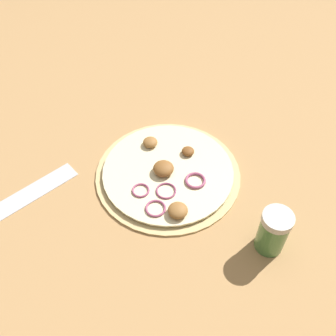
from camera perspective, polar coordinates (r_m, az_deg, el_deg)
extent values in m
plane|color=tan|center=(0.71, 0.00, -0.95)|extent=(3.00, 3.00, 0.00)
cylinder|color=#D6B77A|center=(0.71, 0.00, -0.74)|extent=(0.26, 0.26, 0.01)
cylinder|color=beige|center=(0.70, 0.00, -0.43)|extent=(0.23, 0.23, 0.00)
ellipsoid|color=brown|center=(0.69, -0.66, -0.06)|extent=(0.04, 0.04, 0.02)
torus|color=#934266|center=(0.67, -0.28, -3.32)|extent=(0.04, 0.04, 0.00)
torus|color=#A34C70|center=(0.68, 3.99, -1.82)|extent=(0.04, 0.04, 0.01)
ellipsoid|color=brown|center=(0.72, 2.91, 2.45)|extent=(0.02, 0.02, 0.01)
ellipsoid|color=#996633|center=(0.74, -2.59, 3.76)|extent=(0.03, 0.03, 0.01)
ellipsoid|color=#996633|center=(0.64, 1.43, -6.16)|extent=(0.03, 0.03, 0.02)
torus|color=#A34C70|center=(0.65, -1.95, -5.84)|extent=(0.03, 0.03, 0.00)
torus|color=#A34C70|center=(0.67, -3.98, -3.25)|extent=(0.03, 0.03, 0.00)
cube|color=silver|center=(0.72, -20.61, -4.26)|extent=(0.15, 0.19, 0.00)
cylinder|color=#4C7F42|center=(0.62, 14.90, -9.19)|extent=(0.04, 0.04, 0.07)
cylinder|color=beige|center=(0.59, 15.66, -7.13)|extent=(0.05, 0.05, 0.01)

